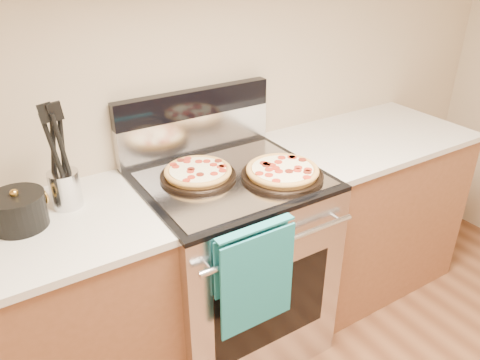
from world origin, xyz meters
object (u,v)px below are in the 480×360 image
pepperoni_pizza_front (282,172)px  saucepan (19,212)px  utensil_crock (65,189)px  pepperoni_pizza_back (198,173)px  range_body (231,265)px

pepperoni_pizza_front → saucepan: (-1.00, 0.21, 0.02)m
pepperoni_pizza_front → utensil_crock: bearing=161.7°
pepperoni_pizza_back → utensil_crock: size_ratio=2.21×
pepperoni_pizza_front → utensil_crock: utensil_crock is taller
utensil_crock → saucepan: utensil_crock is taller
pepperoni_pizza_back → pepperoni_pizza_front: size_ratio=0.92×
range_body → saucepan: saucepan is taller
saucepan → pepperoni_pizza_back: bearing=-2.4°
pepperoni_pizza_front → saucepan: 1.02m
pepperoni_pizza_front → saucepan: bearing=167.9°
range_body → pepperoni_pizza_front: (0.18, -0.13, 0.50)m
range_body → saucepan: (-0.82, 0.08, 0.52)m
range_body → utensil_crock: bearing=167.5°
pepperoni_pizza_front → utensil_crock: (-0.82, 0.27, 0.03)m
pepperoni_pizza_back → saucepan: bearing=177.6°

